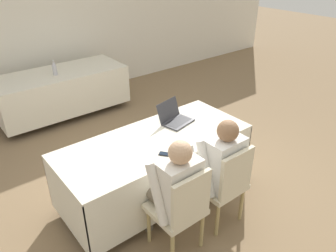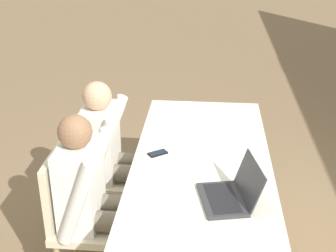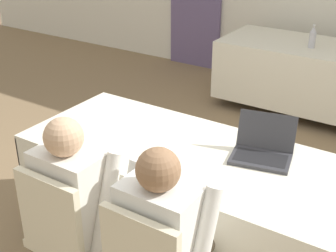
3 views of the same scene
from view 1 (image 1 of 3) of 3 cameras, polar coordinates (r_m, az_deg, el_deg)
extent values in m
plane|color=#846B4C|center=(3.85, -2.06, -11.87)|extent=(24.00, 24.00, 0.00)
cube|color=silver|center=(6.13, -22.54, 15.83)|extent=(12.00, 0.06, 2.70)
cube|color=silver|center=(3.42, -2.27, -2.46)|extent=(2.07, 0.88, 0.02)
cube|color=silver|center=(3.32, 2.42, -10.20)|extent=(2.07, 0.01, 0.61)
cube|color=silver|center=(3.89, -6.03, -3.82)|extent=(2.07, 0.01, 0.61)
cube|color=silver|center=(3.23, -17.38, -13.11)|extent=(0.01, 0.88, 0.61)
cube|color=silver|center=(4.18, 9.20, -1.57)|extent=(0.01, 0.88, 0.61)
cylinder|color=#333333|center=(3.81, -2.07, -11.21)|extent=(0.06, 0.06, 0.11)
cube|color=silver|center=(5.58, -18.51, 8.79)|extent=(2.07, 0.88, 0.02)
cube|color=silver|center=(5.31, -16.22, 4.45)|extent=(2.07, 0.01, 0.61)
cube|color=silver|center=(6.08, -19.61, 7.00)|extent=(2.07, 0.01, 0.61)
cube|color=silver|center=(6.09, -9.06, 8.36)|extent=(0.01, 0.88, 0.61)
cylinder|color=#333333|center=(5.83, -17.49, 2.54)|extent=(0.06, 0.06, 0.11)
cube|color=#333338|center=(3.71, 1.79, 0.65)|extent=(0.38, 0.29, 0.02)
cube|color=black|center=(3.71, 1.79, 0.80)|extent=(0.33, 0.22, 0.00)
cube|color=#333338|center=(3.74, 0.03, 2.86)|extent=(0.35, 0.15, 0.21)
cube|color=black|center=(3.74, 0.03, 2.86)|extent=(0.31, 0.12, 0.18)
cube|color=black|center=(3.16, -0.43, -4.92)|extent=(0.12, 0.14, 0.01)
cube|color=#192333|center=(3.16, -0.43, -4.84)|extent=(0.11, 0.12, 0.00)
cube|color=white|center=(3.35, -5.26, -3.06)|extent=(0.26, 0.33, 0.00)
cylinder|color=#B7B7C1|center=(5.44, -19.12, 9.21)|extent=(0.07, 0.07, 0.16)
cone|color=#B7B7C1|center=(5.41, -19.31, 10.31)|extent=(0.06, 0.06, 0.06)
cylinder|color=silver|center=(5.40, -19.37, 10.68)|extent=(0.03, 0.03, 0.01)
cylinder|color=tan|center=(3.37, 1.65, -14.24)|extent=(0.04, 0.04, 0.41)
cylinder|color=tan|center=(3.22, -3.36, -16.88)|extent=(0.04, 0.04, 0.41)
cylinder|color=tan|center=(3.19, 5.92, -17.54)|extent=(0.04, 0.04, 0.41)
cylinder|color=tan|center=(3.03, 0.79, -20.63)|extent=(0.04, 0.04, 0.41)
cube|color=beige|center=(3.04, 1.30, -14.26)|extent=(0.44, 0.44, 0.05)
cube|color=beige|center=(2.76, 4.08, -12.65)|extent=(0.40, 0.04, 0.45)
cylinder|color=tan|center=(3.67, 8.43, -10.39)|extent=(0.04, 0.04, 0.41)
cylinder|color=tan|center=(3.48, 4.31, -12.76)|extent=(0.04, 0.04, 0.41)
cylinder|color=tan|center=(3.51, 12.67, -13.10)|extent=(0.04, 0.04, 0.41)
cylinder|color=tan|center=(3.30, 8.59, -15.83)|extent=(0.04, 0.04, 0.41)
cube|color=beige|center=(3.34, 8.79, -10.02)|extent=(0.44, 0.44, 0.05)
cube|color=beige|center=(3.09, 11.84, -8.14)|extent=(0.40, 0.04, 0.45)
cylinder|color=#665B4C|center=(3.09, 1.05, -11.05)|extent=(0.13, 0.42, 0.13)
cylinder|color=#665B4C|center=(3.01, -1.65, -12.42)|extent=(0.13, 0.42, 0.13)
cylinder|color=#665B4C|center=(3.39, -0.98, -13.34)|extent=(0.10, 0.10, 0.46)
cylinder|color=#665B4C|center=(3.32, -3.52, -14.62)|extent=(0.10, 0.10, 0.46)
cube|color=silver|center=(2.82, 2.02, -10.56)|extent=(0.36, 0.22, 0.52)
cylinder|color=silver|center=(2.95, 4.65, -8.42)|extent=(0.08, 0.26, 0.54)
cylinder|color=silver|center=(2.74, -1.95, -11.77)|extent=(0.08, 0.26, 0.54)
sphere|color=tan|center=(2.61, 2.15, -4.61)|extent=(0.20, 0.20, 0.20)
cylinder|color=#665B4C|center=(3.40, 8.36, -7.19)|extent=(0.13, 0.42, 0.13)
cylinder|color=#665B4C|center=(3.30, 6.17, -8.37)|extent=(0.13, 0.42, 0.13)
cylinder|color=#665B4C|center=(3.68, 6.00, -9.64)|extent=(0.10, 0.10, 0.46)
cylinder|color=#665B4C|center=(3.58, 3.88, -10.79)|extent=(0.10, 0.10, 0.46)
cube|color=white|center=(3.14, 9.83, -6.39)|extent=(0.36, 0.22, 0.52)
cylinder|color=white|center=(3.29, 11.81, -4.61)|extent=(0.08, 0.26, 0.54)
cylinder|color=white|center=(3.03, 6.58, -7.42)|extent=(0.08, 0.26, 0.54)
sphere|color=#8C6647|center=(2.96, 10.39, -0.83)|extent=(0.20, 0.20, 0.20)
camera|label=2|loc=(4.94, 24.59, 23.18)|focal=50.00mm
camera|label=3|loc=(3.00, 47.90, 12.22)|focal=50.00mm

